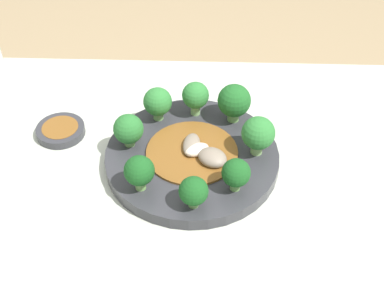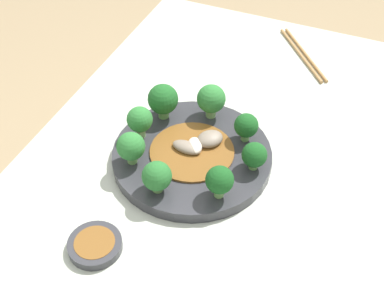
{
  "view_description": "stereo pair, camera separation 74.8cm",
  "coord_description": "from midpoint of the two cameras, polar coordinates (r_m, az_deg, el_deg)",
  "views": [
    {
      "loc": [
        0.06,
        -0.6,
        1.36
      ],
      "look_at": [
        0.04,
        0.03,
        0.78
      ],
      "focal_mm": 50.0,
      "sensor_mm": 36.0,
      "label": 1
    },
    {
      "loc": [
        -0.58,
        -0.23,
        1.43
      ],
      "look_at": [
        0.04,
        0.03,
        0.78
      ],
      "focal_mm": 50.0,
      "sensor_mm": 36.0,
      "label": 2
    }
  ],
  "objects": [
    {
      "name": "sauce_dish",
      "position": [
        0.83,
        5.96,
        -9.22
      ],
      "size": [
        0.08,
        0.08,
        0.02
      ],
      "color": "#333338",
      "rests_on": "table"
    },
    {
      "name": "broccoli_east",
      "position": [
        0.85,
        30.11,
        -9.51
      ],
      "size": [
        0.05,
        0.05,
        0.07
      ],
      "color": "#89B76B",
      "rests_on": "plate"
    },
    {
      "name": "stirfry_center",
      "position": [
        0.83,
        23.52,
        -11.82
      ],
      "size": [
        0.15,
        0.15,
        0.02
      ],
      "color": "brown",
      "rests_on": "plate"
    },
    {
      "name": "broccoli_west",
      "position": [
        0.79,
        15.89,
        -9.74
      ],
      "size": [
        0.05,
        0.05,
        0.06
      ],
      "color": "#70A356",
      "rests_on": "plate"
    },
    {
      "name": "broccoli_northwest",
      "position": [
        0.84,
        17.94,
        -5.83
      ],
      "size": [
        0.05,
        0.05,
        0.06
      ],
      "color": "#70A356",
      "rests_on": "plate"
    },
    {
      "name": "broccoli_south",
      "position": [
        0.76,
        26.09,
        -17.32
      ],
      "size": [
        0.04,
        0.04,
        0.05
      ],
      "color": "#70A356",
      "rests_on": "plate"
    },
    {
      "name": "broccoli_north",
      "position": [
        0.87,
        21.89,
        -4.89
      ],
      "size": [
        0.05,
        0.05,
        0.06
      ],
      "color": "#89B76B",
      "rests_on": "plate"
    },
    {
      "name": "broccoli_northeast",
      "position": [
        0.88,
        26.22,
        -5.46
      ],
      "size": [
        0.06,
        0.06,
        0.07
      ],
      "color": "#70A356",
      "rests_on": "plate"
    },
    {
      "name": "broccoli_southwest",
      "position": [
        0.74,
        19.48,
        -15.51
      ],
      "size": [
        0.05,
        0.05,
        0.06
      ],
      "color": "#7AAD5B",
      "rests_on": "plate"
    },
    {
      "name": "broccoli_southeast",
      "position": [
        0.8,
        29.57,
        -14.56
      ],
      "size": [
        0.04,
        0.04,
        0.06
      ],
      "color": "#70A356",
      "rests_on": "plate"
    },
    {
      "name": "plate",
      "position": [
        0.84,
        22.58,
        -12.33
      ],
      "size": [
        0.29,
        0.29,
        0.02
      ],
      "color": "#333338",
      "rests_on": "table"
    }
  ]
}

